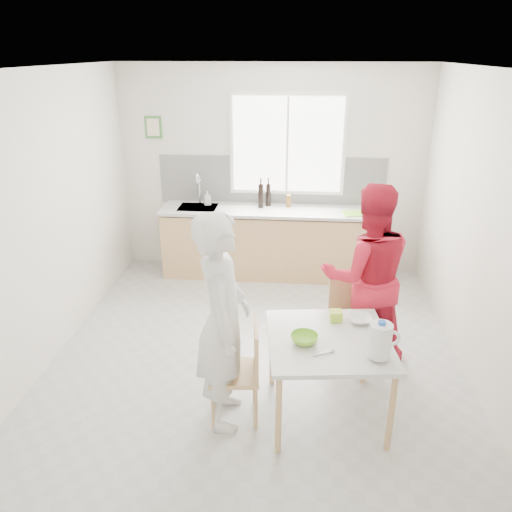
{
  "coord_description": "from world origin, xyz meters",
  "views": [
    {
      "loc": [
        0.37,
        -4.26,
        2.84
      ],
      "look_at": [
        -0.03,
        0.2,
        0.98
      ],
      "focal_mm": 35.0,
      "sensor_mm": 36.0,
      "label": 1
    }
  ],
  "objects": [
    {
      "name": "backsplash",
      "position": [
        0.0,
        2.24,
        1.23
      ],
      "size": [
        3.0,
        0.02,
        0.65
      ],
      "primitive_type": "cube",
      "color": "white",
      "rests_on": "room_shell"
    },
    {
      "name": "green_box",
      "position": [
        0.71,
        -0.56,
        0.78
      ],
      "size": [
        0.11,
        0.11,
        0.09
      ],
      "primitive_type": "cube",
      "rotation": [
        0.0,
        0.0,
        0.11
      ],
      "color": "#AAD531",
      "rests_on": "dining_table"
    },
    {
      "name": "picture_frame",
      "position": [
        -1.55,
        2.23,
        1.9
      ],
      "size": [
        0.22,
        0.03,
        0.28
      ],
      "color": "#41813A",
      "rests_on": "room_shell"
    },
    {
      "name": "cutting_board",
      "position": [
        1.11,
        1.84,
        0.93
      ],
      "size": [
        0.39,
        0.31,
        0.01
      ],
      "primitive_type": "cube",
      "rotation": [
        0.0,
        0.0,
        0.19
      ],
      "color": "#80CE2F",
      "rests_on": "kitchen_counter"
    },
    {
      "name": "person_red",
      "position": [
        1.02,
        0.01,
        0.89
      ],
      "size": [
        0.93,
        0.77,
        1.78
      ],
      "primitive_type": "imported",
      "rotation": [
        0.0,
        0.0,
        3.25
      ],
      "color": "red",
      "rests_on": "ground"
    },
    {
      "name": "person_white",
      "position": [
        -0.18,
        -0.94,
        0.89
      ],
      "size": [
        0.5,
        0.7,
        1.79
      ],
      "primitive_type": "imported",
      "rotation": [
        0.0,
        0.0,
        1.68
      ],
      "color": "white",
      "rests_on": "ground"
    },
    {
      "name": "bowl_green",
      "position": [
        0.45,
        -0.92,
        0.77
      ],
      "size": [
        0.24,
        0.24,
        0.07
      ],
      "primitive_type": "imported",
      "rotation": [
        0.0,
        0.0,
        0.11
      ],
      "color": "#7FCB2E",
      "rests_on": "dining_table"
    },
    {
      "name": "chair_far",
      "position": [
        0.9,
        0.0,
        0.49
      ],
      "size": [
        0.45,
        0.45,
        0.88
      ],
      "rotation": [
        0.0,
        0.0,
        0.11
      ],
      "color": "#DDB977",
      "rests_on": "ground"
    },
    {
      "name": "bowl_white",
      "position": [
        0.91,
        -0.56,
        0.76
      ],
      "size": [
        0.22,
        0.22,
        0.05
      ],
      "primitive_type": "imported",
      "rotation": [
        0.0,
        0.0,
        0.11
      ],
      "color": "white",
      "rests_on": "dining_table"
    },
    {
      "name": "spoon",
      "position": [
        0.59,
        -1.07,
        0.74
      ],
      "size": [
        0.15,
        0.08,
        0.01
      ],
      "primitive_type": "cylinder",
      "rotation": [
        0.0,
        1.57,
        0.46
      ],
      "color": "#A5A5AA",
      "rests_on": "dining_table"
    },
    {
      "name": "kitchen_counter",
      "position": [
        -0.0,
        1.95,
        0.42
      ],
      "size": [
        2.84,
        0.64,
        1.37
      ],
      "color": "#DDB977",
      "rests_on": "ground"
    },
    {
      "name": "dining_table",
      "position": [
        0.64,
        -0.85,
        0.66
      ],
      "size": [
        1.05,
        1.05,
        0.73
      ],
      "rotation": [
        0.0,
        0.0,
        0.11
      ],
      "color": "silver",
      "rests_on": "ground"
    },
    {
      "name": "chair_left",
      "position": [
        -0.04,
        -0.92,
        0.47
      ],
      "size": [
        0.43,
        0.43,
        0.85
      ],
      "rotation": [
        0.0,
        0.0,
        -1.46
      ],
      "color": "#DDB977",
      "rests_on": "ground"
    },
    {
      "name": "jar_amber",
      "position": [
        0.24,
        2.07,
        1.0
      ],
      "size": [
        0.06,
        0.06,
        0.16
      ],
      "primitive_type": "cylinder",
      "color": "brown",
      "rests_on": "kitchen_counter"
    },
    {
      "name": "window",
      "position": [
        0.2,
        2.23,
        1.7
      ],
      "size": [
        1.5,
        0.06,
        1.3
      ],
      "color": "white",
      "rests_on": "room_shell"
    },
    {
      "name": "milk_jug",
      "position": [
        1.0,
        -1.09,
        0.89
      ],
      "size": [
        0.23,
        0.17,
        0.29
      ],
      "rotation": [
        0.0,
        0.0,
        0.11
      ],
      "color": "white",
      "rests_on": "dining_table"
    },
    {
      "name": "ground",
      "position": [
        0.0,
        0.0,
        0.0
      ],
      "size": [
        4.5,
        4.5,
        0.0
      ],
      "primitive_type": "plane",
      "color": "#B7B7B2",
      "rests_on": "ground"
    },
    {
      "name": "wine_bottle_a",
      "position": [
        -0.12,
        2.0,
        1.08
      ],
      "size": [
        0.07,
        0.07,
        0.32
      ],
      "primitive_type": "cylinder",
      "color": "black",
      "rests_on": "kitchen_counter"
    },
    {
      "name": "soap_bottle",
      "position": [
        -0.84,
        2.08,
        1.01
      ],
      "size": [
        0.11,
        0.11,
        0.18
      ],
      "primitive_type": "imported",
      "rotation": [
        0.0,
        0.0,
        0.35
      ],
      "color": "#999999",
      "rests_on": "kitchen_counter"
    },
    {
      "name": "wine_bottle_b",
      "position": [
        -0.03,
        2.1,
        1.07
      ],
      "size": [
        0.07,
        0.07,
        0.3
      ],
      "primitive_type": "cylinder",
      "color": "black",
      "rests_on": "kitchen_counter"
    },
    {
      "name": "room_shell",
      "position": [
        0.0,
        0.0,
        1.64
      ],
      "size": [
        4.5,
        4.5,
        4.5
      ],
      "color": "silver",
      "rests_on": "ground"
    }
  ]
}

